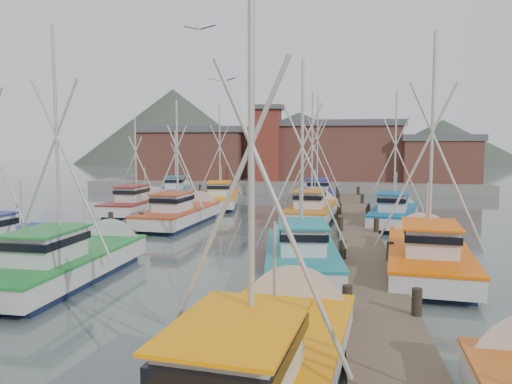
# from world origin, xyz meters

# --- Properties ---
(ground) EXTENTS (260.00, 260.00, 0.00)m
(ground) POSITION_xyz_m (0.00, 0.00, 0.00)
(ground) COLOR #485756
(ground) RESTS_ON ground
(dock_left) EXTENTS (2.30, 46.00, 1.50)m
(dock_left) POSITION_xyz_m (-7.00, 4.04, 0.21)
(dock_left) COLOR brown
(dock_left) RESTS_ON ground
(dock_right) EXTENTS (2.30, 46.00, 1.50)m
(dock_right) POSITION_xyz_m (7.00, 4.04, 0.21)
(dock_right) COLOR brown
(dock_right) RESTS_ON ground
(quay) EXTENTS (44.00, 16.00, 1.20)m
(quay) POSITION_xyz_m (0.00, 37.00, 0.60)
(quay) COLOR gray
(quay) RESTS_ON ground
(shed_left) EXTENTS (12.72, 8.48, 6.20)m
(shed_left) POSITION_xyz_m (-11.00, 35.00, 4.34)
(shed_left) COLOR brown
(shed_left) RESTS_ON quay
(shed_center) EXTENTS (14.84, 9.54, 6.90)m
(shed_center) POSITION_xyz_m (6.00, 37.00, 4.69)
(shed_center) COLOR brown
(shed_center) RESTS_ON quay
(shed_right) EXTENTS (8.48, 6.36, 5.20)m
(shed_right) POSITION_xyz_m (17.00, 34.00, 3.84)
(shed_right) COLOR brown
(shed_right) RESTS_ON quay
(lookout_tower) EXTENTS (3.60, 3.60, 8.50)m
(lookout_tower) POSITION_xyz_m (-2.00, 33.00, 5.55)
(lookout_tower) COLOR maroon
(lookout_tower) RESTS_ON quay
(distant_hills) EXTENTS (175.00, 140.00, 42.00)m
(distant_hills) POSITION_xyz_m (-12.76, 122.59, 0.00)
(distant_hills) COLOR #465144
(distant_hills) RESTS_ON ground
(boat_1) EXTENTS (4.32, 10.38, 9.66)m
(boat_1) POSITION_xyz_m (4.11, -13.67, 0.68)
(boat_1) COLOR #111A38
(boat_1) RESTS_ON ground
(boat_4) EXTENTS (4.22, 9.61, 10.62)m
(boat_4) POSITION_xyz_m (-4.75, -5.49, 0.69)
(boat_4) COLOR #111A38
(boat_4) RESTS_ON ground
(boat_5) EXTENTS (3.82, 9.37, 9.58)m
(boat_5) POSITION_xyz_m (4.19, -2.47, 0.68)
(boat_5) COLOR #111A38
(boat_5) RESTS_ON ground
(boat_6) EXTENTS (4.33, 9.88, 10.73)m
(boat_6) POSITION_xyz_m (-9.69, -2.59, 0.69)
(boat_6) COLOR #111A38
(boat_6) RESTS_ON ground
(boat_7) EXTENTS (4.35, 10.21, 10.77)m
(boat_7) POSITION_xyz_m (9.56, -1.82, 0.69)
(boat_7) COLOR #111A38
(boat_7) RESTS_ON ground
(boat_8) EXTENTS (3.76, 9.68, 9.07)m
(boat_8) POSITION_xyz_m (-4.52, 8.56, 0.68)
(boat_8) COLOR #111A38
(boat_8) RESTS_ON ground
(boat_9) EXTENTS (3.93, 9.67, 9.79)m
(boat_9) POSITION_xyz_m (4.14, 11.72, 0.68)
(boat_9) COLOR #111A38
(boat_9) RESTS_ON ground
(boat_10) EXTENTS (3.39, 8.90, 8.11)m
(boat_10) POSITION_xyz_m (-9.37, 13.22, 0.68)
(boat_10) COLOR #111A38
(boat_10) RESTS_ON ground
(boat_11) EXTENTS (4.28, 8.96, 9.56)m
(boat_11) POSITION_xyz_m (9.65, 10.50, 0.68)
(boat_11) COLOR #111A38
(boat_11) RESTS_ON ground
(boat_12) EXTENTS (4.08, 9.32, 9.47)m
(boat_12) POSITION_xyz_m (-4.10, 18.33, 0.68)
(boat_12) COLOR #111A38
(boat_12) RESTS_ON ground
(boat_13) EXTENTS (4.23, 9.76, 10.61)m
(boat_13) POSITION_xyz_m (4.04, 23.03, 0.69)
(boat_13) COLOR #111A38
(boat_13) RESTS_ON ground
(boat_14) EXTENTS (4.27, 9.06, 7.47)m
(boat_14) POSITION_xyz_m (-9.94, 24.19, 0.68)
(boat_14) COLOR #111A38
(boat_14) RESTS_ON ground
(gull_near) EXTENTS (1.54, 0.61, 0.24)m
(gull_near) POSITION_xyz_m (-0.77, -0.41, 10.80)
(gull_near) COLOR gray
(gull_near) RESTS_ON ground
(gull_far) EXTENTS (1.55, 0.66, 0.24)m
(gull_far) POSITION_xyz_m (-0.23, 1.92, 8.67)
(gull_far) COLOR gray
(gull_far) RESTS_ON ground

